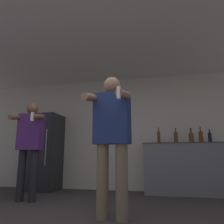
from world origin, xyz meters
The scene contains 11 objects.
wall_back centered at (0.00, 2.82, 1.27)m, with size 7.00×0.06×2.55m.
ceiling_slab centered at (0.00, 1.40, 2.57)m, with size 7.00×3.31×0.05m.
refrigerator centered at (-1.62, 2.47, 0.84)m, with size 0.62×0.68×1.68m.
counter centered at (1.39, 2.53, 0.50)m, with size 1.62×0.56×0.99m.
bottle_brown_liquor centered at (1.73, 2.46, 1.11)m, with size 0.08×0.08×0.32m.
bottle_red_label centered at (1.55, 2.46, 1.10)m, with size 0.09×0.09×0.30m.
bottle_green_wine centered at (1.25, 2.46, 1.11)m, with size 0.08×0.08×0.30m.
bottle_short_whiskey centered at (0.92, 2.46, 1.12)m, with size 0.06×0.06×0.34m.
bottle_dark_rum centered at (1.89, 2.46, 1.09)m, with size 0.07×0.07×0.27m.
person_woman_foreground centered at (0.36, 0.52, 0.99)m, with size 0.57×0.53×1.74m.
person_man_side centered at (-1.25, 1.26, 0.98)m, with size 0.49×0.47×1.66m.
Camera 1 is at (0.94, -2.12, 0.71)m, focal length 35.00 mm.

